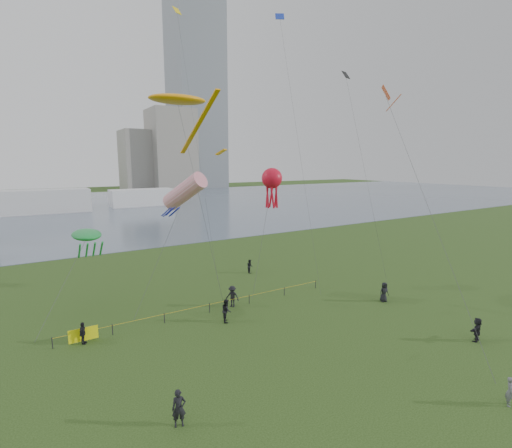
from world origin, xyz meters
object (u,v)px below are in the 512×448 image
kite_stingray (178,100)px  kite_octopus (272,179)px  fence (138,322)px  kite_flyer (510,391)px

kite_stingray → kite_octopus: 11.30m
fence → kite_flyer: 24.57m
kite_flyer → kite_stingray: size_ratio=0.09×
kite_flyer → kite_octopus: 24.25m
fence → kite_octopus: bearing=8.4°
fence → kite_octopus: kite_octopus is taller
fence → kite_flyer: (14.51, -19.82, 0.25)m
kite_flyer → kite_stingray: 29.91m
fence → kite_flyer: size_ratio=14.99×
kite_stingray → kite_octopus: kite_stingray is taller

